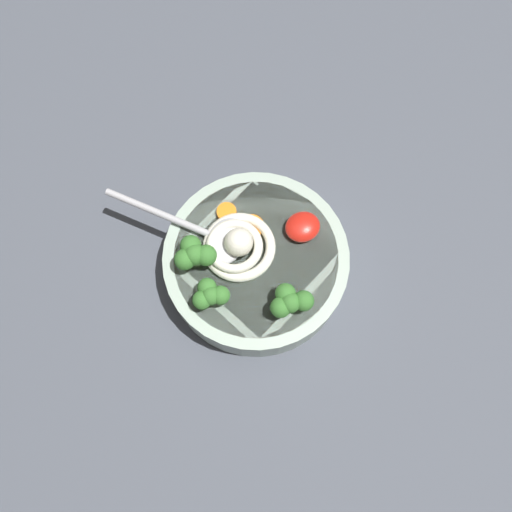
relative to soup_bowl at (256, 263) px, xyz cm
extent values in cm
cube|color=#474C56|center=(-2.09, -1.60, -4.82)|extent=(109.21, 109.21, 4.19)
cylinder|color=#9EB2A3|center=(0.00, 0.00, -0.09)|extent=(20.93, 20.93, 5.27)
cylinder|color=#B27A33|center=(0.00, 0.00, 0.12)|extent=(18.42, 18.42, 4.85)
torus|color=silver|center=(1.33, -1.73, 3.11)|extent=(8.12, 8.12, 1.12)
torus|color=silver|center=(1.85, -2.08, 4.00)|extent=(8.70, 8.70, 1.01)
sphere|color=silver|center=(1.33, -1.73, 4.56)|extent=(3.15, 3.15, 3.15)
ellipsoid|color=#B7B7BC|center=(2.41, -2.76, 3.35)|extent=(7.41, 7.26, 1.60)
cylinder|color=#B7B7BC|center=(7.35, -8.40, 3.35)|extent=(10.48, 11.81, 0.80)
ellipsoid|color=red|center=(-6.05, -0.65, 3.44)|extent=(3.97, 3.57, 1.79)
cylinder|color=#7A9E60|center=(-0.74, 6.82, 3.15)|extent=(1.13, 1.13, 1.21)
sphere|color=#38752D|center=(-0.74, 6.82, 4.86)|extent=(2.22, 2.22, 2.22)
sphere|color=#38752D|center=(0.37, 6.82, 4.66)|extent=(2.22, 2.22, 2.22)
sphere|color=#38752D|center=(-1.75, 7.22, 4.76)|extent=(2.22, 2.22, 2.22)
sphere|color=#38752D|center=(-0.74, 5.71, 4.70)|extent=(2.22, 2.22, 2.22)
cylinder|color=#7A9E60|center=(6.19, -2.16, 3.18)|extent=(1.19, 1.19, 1.28)
sphere|color=#38752D|center=(6.19, -2.16, 4.99)|extent=(2.34, 2.34, 2.34)
sphere|color=#38752D|center=(7.36, -2.16, 4.78)|extent=(2.34, 2.34, 2.34)
sphere|color=#38752D|center=(5.13, -1.74, 4.88)|extent=(2.34, 2.34, 2.34)
sphere|color=#38752D|center=(6.19, -3.33, 4.82)|extent=(2.34, 2.34, 2.34)
cylinder|color=#7A9E60|center=(6.42, 2.61, 3.11)|extent=(1.04, 1.04, 1.12)
sphere|color=#38752D|center=(6.42, 2.61, 4.69)|extent=(2.05, 2.05, 2.05)
sphere|color=#38752D|center=(7.44, 2.61, 4.50)|extent=(2.05, 2.05, 2.05)
sphere|color=#38752D|center=(5.49, 2.98, 4.60)|extent=(2.05, 2.05, 2.05)
sphere|color=#38752D|center=(6.42, 1.58, 4.54)|extent=(2.05, 2.05, 2.05)
cylinder|color=orange|center=(-0.98, -3.30, 2.83)|extent=(2.85, 2.85, 0.57)
cylinder|color=orange|center=(0.86, -6.08, 2.89)|extent=(2.26, 2.26, 0.69)
camera|label=1|loc=(7.77, 16.69, 56.92)|focal=36.23mm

